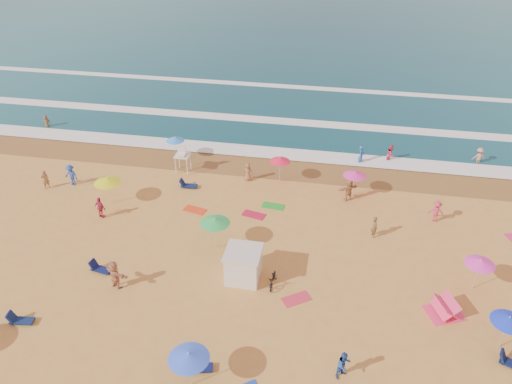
# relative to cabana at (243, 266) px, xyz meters

# --- Properties ---
(ground) EXTENTS (220.00, 220.00, 0.00)m
(ground) POSITION_rel_cabana_xyz_m (-0.64, 1.70, -1.00)
(ground) COLOR gold
(ground) RESTS_ON ground
(wet_sand) EXTENTS (220.00, 220.00, 0.00)m
(wet_sand) POSITION_rel_cabana_xyz_m (-0.64, 14.20, -0.99)
(wet_sand) COLOR olive
(wet_sand) RESTS_ON ground
(surf_foam) EXTENTS (200.00, 18.70, 0.05)m
(surf_foam) POSITION_rel_cabana_xyz_m (-0.64, 23.02, -0.90)
(surf_foam) COLOR white
(surf_foam) RESTS_ON ground
(cabana) EXTENTS (2.00, 2.00, 2.00)m
(cabana) POSITION_rel_cabana_xyz_m (0.00, 0.00, 0.00)
(cabana) COLOR silver
(cabana) RESTS_ON ground
(cabana_roof) EXTENTS (2.20, 2.20, 0.12)m
(cabana_roof) POSITION_rel_cabana_xyz_m (0.00, -0.00, 1.06)
(cabana_roof) COLOR silver
(cabana_roof) RESTS_ON cabana
(bicycle) EXTENTS (0.65, 1.74, 0.90)m
(bicycle) POSITION_rel_cabana_xyz_m (1.90, -0.30, -0.55)
(bicycle) COLOR black
(bicycle) RESTS_ON ground
(lifeguard_stand) EXTENTS (1.20, 1.20, 2.10)m
(lifeguard_stand) POSITION_rel_cabana_xyz_m (-7.69, 12.17, 0.05)
(lifeguard_stand) COLOR white
(lifeguard_stand) RESTS_ON ground
(beach_umbrellas) EXTENTS (50.60, 30.28, 0.73)m
(beach_umbrellas) POSITION_rel_cabana_xyz_m (2.53, 1.02, 1.10)
(beach_umbrellas) COLOR #1A33E3
(beach_umbrellas) RESTS_ON ground
(loungers) EXTENTS (44.63, 18.88, 0.34)m
(loungers) POSITION_rel_cabana_xyz_m (3.93, -2.17, -0.83)
(loungers) COLOR #0F204E
(loungers) RESTS_ON ground
(towels) EXTENTS (42.60, 20.92, 0.03)m
(towels) POSITION_rel_cabana_xyz_m (-1.90, -0.70, -0.98)
(towels) COLOR red
(towels) RESTS_ON ground
(beachgoers) EXTENTS (43.40, 26.44, 2.14)m
(beachgoers) POSITION_rel_cabana_xyz_m (-1.99, 5.72, -0.18)
(beachgoers) COLOR #CE3352
(beachgoers) RESTS_ON ground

